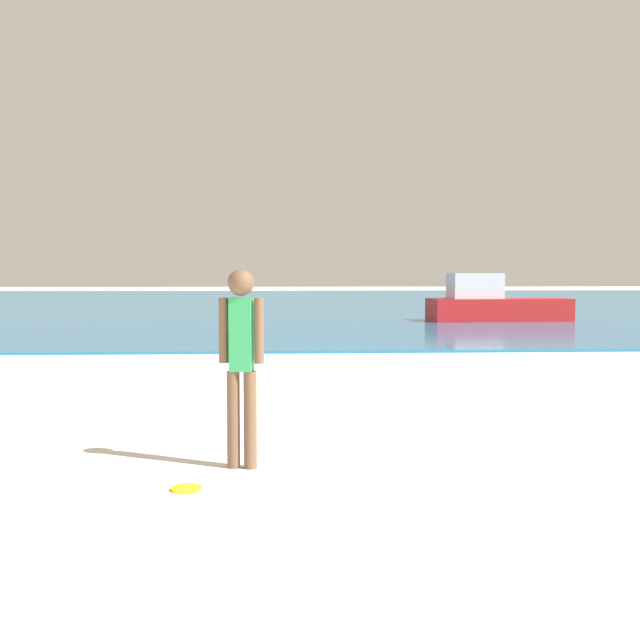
{
  "coord_description": "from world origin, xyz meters",
  "views": [
    {
      "loc": [
        -0.92,
        -1.86,
        1.69
      ],
      "look_at": [
        -0.37,
        8.08,
        1.09
      ],
      "focal_mm": 42.56,
      "sensor_mm": 36.0,
      "label": 1
    }
  ],
  "objects": [
    {
      "name": "frisbee",
      "position": [
        -1.65,
        4.03,
        0.01
      ],
      "size": [
        0.24,
        0.24,
        0.03
      ],
      "primitive_type": "cylinder",
      "color": "yellow",
      "rests_on": "ground"
    },
    {
      "name": "water",
      "position": [
        0.0,
        44.19,
        0.03
      ],
      "size": [
        160.0,
        60.0,
        0.06
      ],
      "primitive_type": "cube",
      "color": "#1E6B9E",
      "rests_on": "ground"
    },
    {
      "name": "person_standing",
      "position": [
        -1.24,
        4.7,
        0.99
      ],
      "size": [
        0.39,
        0.23,
        1.74
      ],
      "rotation": [
        0.0,
        0.0,
        2.94
      ],
      "color": "brown",
      "rests_on": "ground"
    },
    {
      "name": "boat_near",
      "position": [
        6.62,
        24.27,
        0.64
      ],
      "size": [
        5.0,
        1.92,
        1.67
      ],
      "rotation": [
        0.0,
        0.0,
        0.07
      ],
      "color": "red",
      "rests_on": "water"
    }
  ]
}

